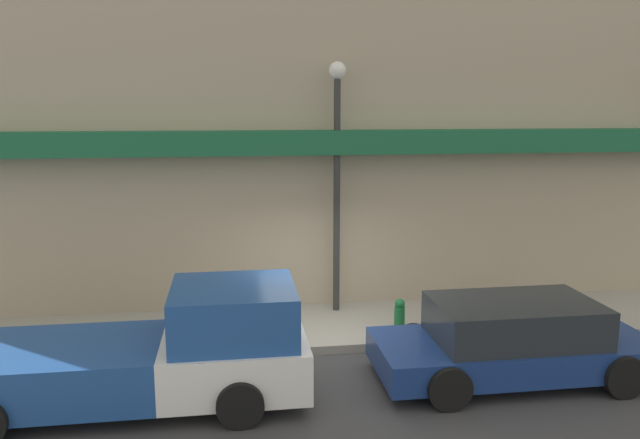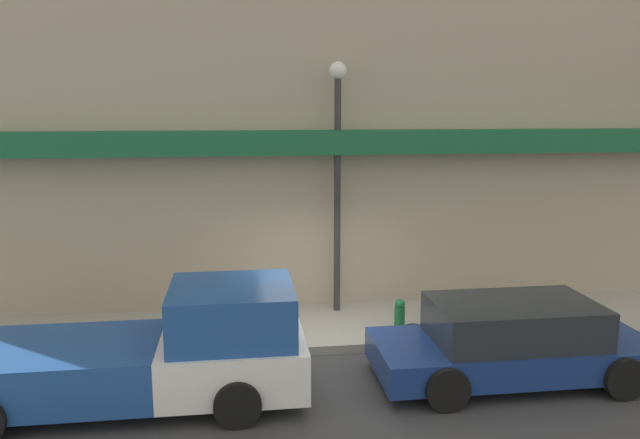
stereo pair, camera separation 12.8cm
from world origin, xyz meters
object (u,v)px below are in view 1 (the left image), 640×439
(pickup_truck, at_px, (151,354))
(fire_hydrant, at_px, (400,313))
(street_lamp, at_px, (337,158))
(parked_car, at_px, (513,341))

(pickup_truck, height_order, fire_hydrant, pickup_truck)
(fire_hydrant, bearing_deg, street_lamp, 128.74)
(street_lamp, bearing_deg, pickup_truck, -135.03)
(pickup_truck, relative_size, fire_hydrant, 9.20)
(fire_hydrant, relative_size, street_lamp, 0.12)
(pickup_truck, xyz_separation_m, street_lamp, (3.49, 3.49, 2.69))
(street_lamp, bearing_deg, fire_hydrant, -51.26)
(parked_car, height_order, street_lamp, street_lamp)
(parked_car, relative_size, street_lamp, 0.88)
(street_lamp, bearing_deg, parked_car, -55.45)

